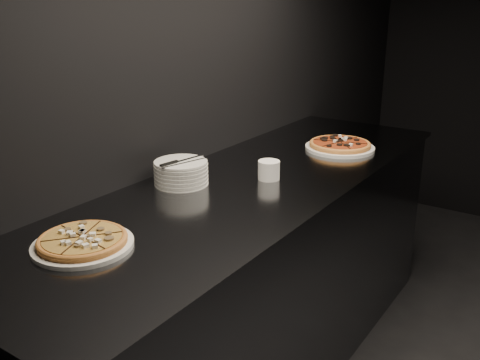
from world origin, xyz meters
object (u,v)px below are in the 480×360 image
Objects in this scene: counter at (253,280)px; cutlery at (180,162)px; pizza_mushroom at (83,241)px; ramekin at (269,170)px; plate_stack at (181,173)px; pizza_tomato at (340,145)px.

counter is 0.63m from cutlery.
ramekin reaches higher than pizza_mushroom.
pizza_mushroom is 1.44× the size of plate_stack.
pizza_tomato is at bearing 80.84° from counter.
pizza_tomato is at bearing 79.20° from cutlery.
pizza_mushroom is at bearing -96.40° from counter.
cutlery is (-0.20, -0.22, 0.56)m from counter.
counter is 6.71× the size of pizza_tomato.
plate_stack reaches higher than counter.
cutlery is 0.36m from ramekin.
pizza_mushroom is 3.42× the size of ramekin.
cutlery reaches higher than counter.
plate_stack is (-0.31, -0.82, 0.03)m from pizza_tomato.
pizza_mushroom is 1.39× the size of cutlery.
pizza_tomato is 1.67× the size of cutlery.
ramekin is (0.26, 0.25, -0.01)m from plate_stack.
counter is at bearing 83.60° from pizza_mushroom.
counter is at bearing 43.31° from plate_stack.
pizza_tomato reaches higher than pizza_mushroom.
ramekin is at bearing -95.49° from pizza_tomato.
pizza_tomato is at bearing 82.39° from pizza_mushroom.
counter is 0.93m from pizza_mushroom.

